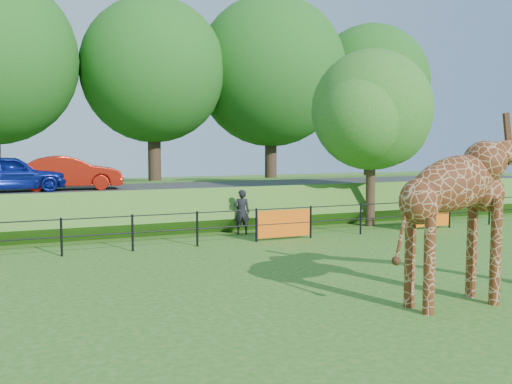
% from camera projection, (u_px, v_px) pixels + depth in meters
% --- Properties ---
extents(ground, '(90.00, 90.00, 0.00)m').
position_uv_depth(ground, '(330.00, 318.00, 10.38)').
color(ground, '#256619').
rests_on(ground, ground).
extents(giraffe, '(4.74, 0.99, 3.37)m').
position_uv_depth(giraffe, '(490.00, 218.00, 11.48)').
color(giraffe, '#582812').
rests_on(giraffe, ground).
extents(perimeter_fence, '(28.07, 0.10, 1.10)m').
position_uv_depth(perimeter_fence, '(197.00, 229.00, 17.64)').
color(perimeter_fence, black).
rests_on(perimeter_fence, ground).
extents(embankment, '(40.00, 9.00, 1.30)m').
position_uv_depth(embankment, '(144.00, 203.00, 24.50)').
color(embankment, '#256619').
rests_on(embankment, ground).
extents(road, '(40.00, 5.00, 0.12)m').
position_uv_depth(road, '(152.00, 189.00, 23.06)').
color(road, '#2D2D30').
rests_on(road, embankment).
extents(car_blue, '(4.06, 1.75, 1.36)m').
position_uv_depth(car_blue, '(10.00, 173.00, 20.88)').
color(car_blue, '#13259D').
rests_on(car_blue, road).
extents(car_red, '(4.02, 1.62, 1.30)m').
position_uv_depth(car_red, '(69.00, 173.00, 21.81)').
color(car_red, '#A9190C').
rests_on(car_red, road).
extents(visitor, '(0.65, 0.51, 1.58)m').
position_uv_depth(visitor, '(242.00, 212.00, 19.99)').
color(visitor, black).
rests_on(visitor, ground).
extents(tree_east, '(5.40, 4.71, 6.76)m').
position_uv_depth(tree_east, '(373.00, 115.00, 21.83)').
color(tree_east, '#312316').
rests_on(tree_east, ground).
extents(bg_tree_line, '(37.30, 8.80, 11.82)m').
position_uv_depth(bg_tree_line, '(151.00, 69.00, 30.64)').
color(bg_tree_line, '#312316').
rests_on(bg_tree_line, ground).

